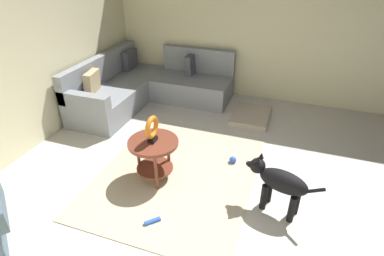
{
  "coord_description": "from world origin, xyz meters",
  "views": [
    {
      "loc": [
        -2.7,
        -0.51,
        2.5
      ],
      "look_at": [
        0.45,
        0.6,
        0.55
      ],
      "focal_mm": 28.95,
      "sensor_mm": 36.0,
      "label": 1
    }
  ],
  "objects_px": {
    "dog_toy_ball": "(233,160)",
    "dog_bed_mat": "(251,116)",
    "side_table": "(154,150)",
    "dog": "(279,182)",
    "sectional_couch": "(147,87)",
    "torus_sculpture": "(152,128)",
    "dog_toy_rope": "(152,221)"
  },
  "relations": [
    {
      "from": "dog",
      "to": "dog_bed_mat",
      "type": "bearing_deg",
      "value": 33.97
    },
    {
      "from": "torus_sculpture",
      "to": "dog",
      "type": "xyz_separation_m",
      "value": [
        -0.06,
        -1.47,
        -0.33
      ]
    },
    {
      "from": "sectional_couch",
      "to": "dog_toy_ball",
      "type": "height_order",
      "value": "sectional_couch"
    },
    {
      "from": "side_table",
      "to": "dog_bed_mat",
      "type": "xyz_separation_m",
      "value": [
        1.95,
        -0.86,
        -0.37
      ]
    },
    {
      "from": "dog_bed_mat",
      "to": "dog_toy_ball",
      "type": "height_order",
      "value": "dog_toy_ball"
    },
    {
      "from": "sectional_couch",
      "to": "dog_bed_mat",
      "type": "xyz_separation_m",
      "value": [
        -0.01,
        -1.93,
        -0.25
      ]
    },
    {
      "from": "dog",
      "to": "side_table",
      "type": "bearing_deg",
      "value": 104.78
    },
    {
      "from": "dog_bed_mat",
      "to": "side_table",
      "type": "bearing_deg",
      "value": 156.3
    },
    {
      "from": "side_table",
      "to": "dog_toy_ball",
      "type": "xyz_separation_m",
      "value": [
        0.62,
        -0.85,
        -0.37
      ]
    },
    {
      "from": "dog_bed_mat",
      "to": "dog_toy_ball",
      "type": "relative_size",
      "value": 8.42
    },
    {
      "from": "sectional_couch",
      "to": "side_table",
      "type": "xyz_separation_m",
      "value": [
        -1.97,
        -1.08,
        0.12
      ]
    },
    {
      "from": "dog_toy_rope",
      "to": "torus_sculpture",
      "type": "bearing_deg",
      "value": 22.77
    },
    {
      "from": "sectional_couch",
      "to": "dog_toy_rope",
      "type": "height_order",
      "value": "sectional_couch"
    },
    {
      "from": "side_table",
      "to": "torus_sculpture",
      "type": "relative_size",
      "value": 1.84
    },
    {
      "from": "dog_toy_rope",
      "to": "side_table",
      "type": "bearing_deg",
      "value": 22.77
    },
    {
      "from": "dog_bed_mat",
      "to": "dog_toy_rope",
      "type": "distance_m",
      "value": 2.71
    },
    {
      "from": "torus_sculpture",
      "to": "dog_toy_ball",
      "type": "relative_size",
      "value": 3.43
    },
    {
      "from": "torus_sculpture",
      "to": "dog_toy_ball",
      "type": "height_order",
      "value": "torus_sculpture"
    },
    {
      "from": "torus_sculpture",
      "to": "dog_bed_mat",
      "type": "height_order",
      "value": "torus_sculpture"
    },
    {
      "from": "dog_toy_ball",
      "to": "dog_toy_rope",
      "type": "distance_m",
      "value": 1.43
    },
    {
      "from": "dog_bed_mat",
      "to": "dog_toy_rope",
      "type": "xyz_separation_m",
      "value": [
        -2.65,
        0.57,
        -0.02
      ]
    },
    {
      "from": "dog",
      "to": "dog_toy_ball",
      "type": "bearing_deg",
      "value": 59.77
    },
    {
      "from": "dog_bed_mat",
      "to": "dog_toy_ball",
      "type": "distance_m",
      "value": 1.33
    },
    {
      "from": "side_table",
      "to": "dog",
      "type": "bearing_deg",
      "value": -92.15
    },
    {
      "from": "dog_toy_ball",
      "to": "dog_bed_mat",
      "type": "bearing_deg",
      "value": -0.41
    },
    {
      "from": "sectional_couch",
      "to": "torus_sculpture",
      "type": "height_order",
      "value": "sectional_couch"
    },
    {
      "from": "side_table",
      "to": "sectional_couch",
      "type": "bearing_deg",
      "value": 28.74
    },
    {
      "from": "dog_toy_ball",
      "to": "torus_sculpture",
      "type": "bearing_deg",
      "value": 126.14
    },
    {
      "from": "dog_toy_rope",
      "to": "sectional_couch",
      "type": "bearing_deg",
      "value": 27.24
    },
    {
      "from": "sectional_couch",
      "to": "torus_sculpture",
      "type": "distance_m",
      "value": 2.28
    },
    {
      "from": "dog_bed_mat",
      "to": "dog_toy_ball",
      "type": "xyz_separation_m",
      "value": [
        -1.33,
        0.01,
        0.0
      ]
    },
    {
      "from": "sectional_couch",
      "to": "dog_toy_rope",
      "type": "xyz_separation_m",
      "value": [
        -2.66,
        -1.37,
        -0.27
      ]
    }
  ]
}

